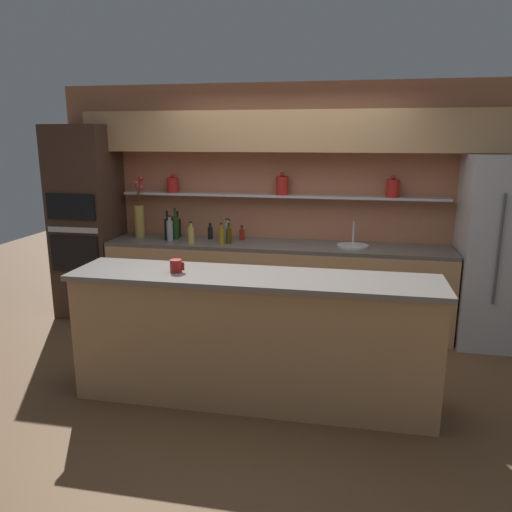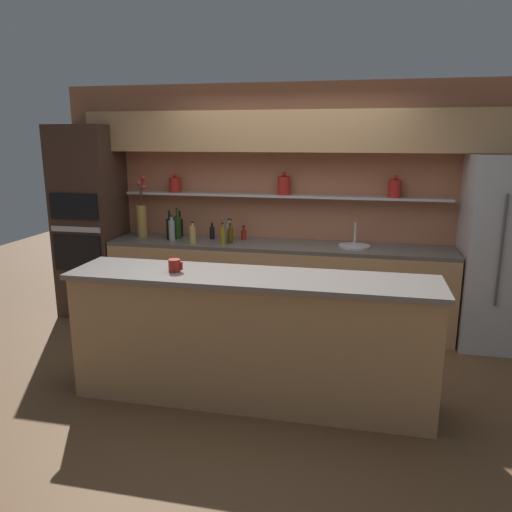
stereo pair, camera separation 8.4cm
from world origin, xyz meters
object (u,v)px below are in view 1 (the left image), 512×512
at_px(bottle_oil_5, 229,235).
at_px(bottle_spirit_3, 170,230).
at_px(bottle_wine_0, 175,227).
at_px(bottle_wine_11, 168,229).
at_px(bottle_wine_7, 178,227).
at_px(bottle_sauce_8, 191,233).
at_px(oven_tower, 88,222).
at_px(coffee_mug, 176,266).
at_px(bottle_sauce_1, 242,234).
at_px(flower_vase, 139,217).
at_px(sink_fixture, 353,245).
at_px(bottle_sauce_10, 210,232).
at_px(refrigerator, 504,252).
at_px(bottle_spirit_2, 227,232).
at_px(bottle_oil_4, 229,232).
at_px(bottle_spirit_6, 191,235).
at_px(bottle_oil_9, 221,236).

bearing_deg(bottle_oil_5, bottle_spirit_3, 179.54).
distance_m(bottle_wine_0, bottle_wine_11, 0.09).
height_order(bottle_wine_7, bottle_sauce_8, bottle_wine_7).
xyz_separation_m(oven_tower, coffee_mug, (1.67, -1.65, -0.01)).
bearing_deg(bottle_sauce_1, flower_vase, -176.77).
xyz_separation_m(sink_fixture, bottle_sauce_10, (-1.57, 0.09, 0.05)).
bearing_deg(refrigerator, sink_fixture, 178.10).
bearing_deg(bottle_sauce_8, bottle_spirit_3, -146.48).
distance_m(bottle_spirit_2, bottle_oil_5, 0.08).
xyz_separation_m(bottle_oil_5, bottle_wine_7, (-0.66, 0.25, 0.02)).
bearing_deg(sink_fixture, bottle_wine_0, 179.20).
height_order(refrigerator, bottle_sauce_1, refrigerator).
distance_m(oven_tower, coffee_mug, 2.35).
xyz_separation_m(bottle_wine_11, coffee_mug, (0.70, -1.65, 0.03)).
distance_m(flower_vase, bottle_sauce_10, 0.84).
height_order(bottle_wine_0, bottle_wine_7, bottle_wine_0).
xyz_separation_m(bottle_sauce_1, bottle_oil_4, (-0.14, -0.04, 0.03)).
bearing_deg(bottle_wine_7, bottle_wine_0, -82.12).
relative_size(bottle_sauce_1, bottle_sauce_8, 0.90).
distance_m(sink_fixture, bottle_spirit_6, 1.71).
bearing_deg(bottle_oil_4, oven_tower, -176.82).
distance_m(flower_vase, bottle_oil_4, 1.05).
bearing_deg(flower_vase, oven_tower, -173.53).
bearing_deg(bottle_sauce_8, sink_fixture, -1.49).
relative_size(sink_fixture, bottle_sauce_8, 1.80).
bearing_deg(bottle_spirit_2, bottle_oil_4, 95.10).
bearing_deg(bottle_oil_5, bottle_oil_4, 103.52).
bearing_deg(coffee_mug, flower_vase, 121.70).
distance_m(bottle_wine_0, bottle_sauce_10, 0.39).
bearing_deg(bottle_wine_11, bottle_wine_0, 29.60).
bearing_deg(bottle_wine_0, bottle_oil_9, -19.59).
height_order(bottle_wine_0, bottle_oil_5, bottle_wine_0).
distance_m(flower_vase, bottle_oil_9, 1.06).
xyz_separation_m(bottle_oil_4, bottle_sauce_8, (-0.43, -0.03, -0.02)).
relative_size(flower_vase, coffee_mug, 6.21).
xyz_separation_m(bottle_wine_7, bottle_oil_9, (0.61, -0.34, -0.01)).
xyz_separation_m(oven_tower, bottle_spirit_2, (1.65, -0.01, -0.05)).
xyz_separation_m(sink_fixture, bottle_oil_9, (-1.37, -0.18, 0.07)).
bearing_deg(bottle_sauce_10, bottle_spirit_3, -156.86).
height_order(bottle_spirit_6, coffee_mug, bottle_spirit_6).
bearing_deg(bottle_spirit_6, refrigerator, 2.31).
distance_m(flower_vase, bottle_wine_11, 0.38).
height_order(sink_fixture, bottle_oil_4, sink_fixture).
bearing_deg(refrigerator, bottle_oil_4, 177.38).
height_order(bottle_sauce_8, bottle_wine_11, bottle_wine_11).
height_order(flower_vase, bottle_wine_7, flower_vase).
bearing_deg(bottle_sauce_8, bottle_oil_4, 4.45).
height_order(oven_tower, bottle_sauce_8, oven_tower).
bearing_deg(bottle_spirit_2, sink_fixture, 1.02).
height_order(flower_vase, bottle_oil_9, flower_vase).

